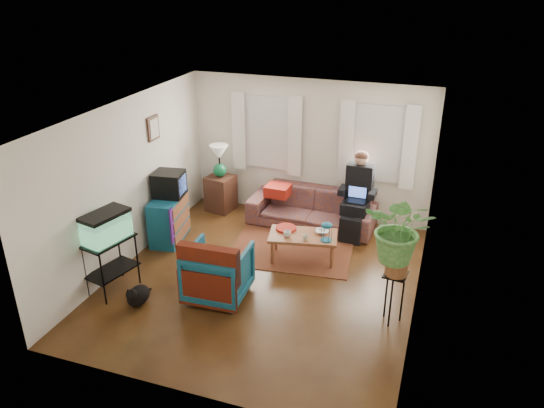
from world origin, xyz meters
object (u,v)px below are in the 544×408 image
at_px(dresser, 169,219).
at_px(side_table, 221,193).
at_px(plant_stand, 393,298).
at_px(coffee_table, 303,247).
at_px(aquarium_stand, 112,265).
at_px(sofa, 312,203).
at_px(armchair, 218,270).

bearing_deg(dresser, side_table, 67.75).
distance_m(side_table, dresser, 1.47).
bearing_deg(plant_stand, coffee_table, 142.64).
xyz_separation_m(dresser, aquarium_stand, (-0.01, -1.68, 0.02)).
height_order(sofa, dresser, sofa).
height_order(side_table, aquarium_stand, aquarium_stand).
height_order(dresser, armchair, armchair).
bearing_deg(coffee_table, sofa, 87.68).
bearing_deg(aquarium_stand, coffee_table, 49.95).
relative_size(coffee_table, plant_stand, 1.46).
bearing_deg(plant_stand, armchair, -175.49).
xyz_separation_m(side_table, aquarium_stand, (-0.35, -3.10, 0.07)).
distance_m(sofa, dresser, 2.57).
relative_size(sofa, side_table, 3.28).
relative_size(sofa, dresser, 2.57).
relative_size(sofa, plant_stand, 3.07).
xyz_separation_m(coffee_table, plant_stand, (1.59, -1.21, 0.15)).
relative_size(dresser, armchair, 1.03).
bearing_deg(dresser, armchair, -49.63).
height_order(aquarium_stand, coffee_table, aquarium_stand).
bearing_deg(armchair, sofa, -106.51).
relative_size(sofa, aquarium_stand, 2.74).
bearing_deg(coffee_table, side_table, 135.81).
distance_m(sofa, armchair, 2.75).
xyz_separation_m(sofa, coffee_table, (0.19, -1.26, -0.22)).
height_order(aquarium_stand, armchair, armchair).
height_order(dresser, coffee_table, dresser).
height_order(armchair, plant_stand, armchair).
distance_m(armchair, plant_stand, 2.46).
distance_m(side_table, plant_stand, 4.44).
height_order(sofa, armchair, sofa).
xyz_separation_m(sofa, armchair, (-0.67, -2.66, -0.02)).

